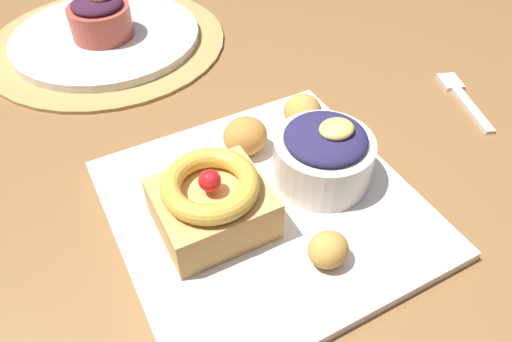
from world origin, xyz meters
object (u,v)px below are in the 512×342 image
cake_slice (212,202)px  fritter_back (303,112)px  front_plate (265,208)px  fork (462,97)px  back_plate (106,36)px  fritter_middle (245,136)px  fritter_front (328,250)px  berry_ramekin (324,155)px  back_ramekin (100,17)px

cake_slice → fritter_back: cake_slice is taller
front_plate → fork: 0.32m
back_plate → fork: back_plate is taller
fritter_middle → fork: bearing=-5.9°
fritter_front → fritter_middle: bearing=88.9°
back_plate → cake_slice: bearing=-90.9°
cake_slice → fritter_front: 0.11m
cake_slice → fork: size_ratio=0.81×
cake_slice → fritter_front: size_ratio=2.76×
berry_ramekin → fork: size_ratio=0.80×
berry_ramekin → back_ramekin: berry_ramekin is taller
cake_slice → fritter_back: bearing=29.8°
back_plate → fork: (0.37, -0.35, -0.01)m
fritter_front → fork: 0.33m
berry_ramekin → front_plate: bearing=-175.8°
cake_slice → berry_ramekin: (0.12, 0.00, 0.00)m
berry_ramekin → fork: 0.26m
back_ramekin → front_plate: bearing=-82.4°
cake_slice → fritter_middle: (0.07, 0.08, -0.01)m
fritter_front → back_plate: (-0.06, 0.48, -0.02)m
cake_slice → fritter_middle: 0.11m
fritter_back → fritter_middle: bearing=-173.8°
berry_ramekin → fritter_front: berry_ramekin is taller
berry_ramekin → fork: (0.25, 0.04, -0.04)m
cake_slice → berry_ramekin: berry_ramekin is taller
front_plate → back_ramekin: size_ratio=3.26×
berry_ramekin → fork: bearing=9.8°
fritter_back → back_ramekin: back_ramekin is taller
fritter_middle → fritter_back: bearing=6.2°
fritter_front → fritter_middle: fritter_middle is taller
cake_slice → fritter_front: cake_slice is taller
fritter_middle → berry_ramekin: bearing=-56.1°
fritter_middle → back_ramekin: bearing=102.7°
back_ramekin → fork: (0.37, -0.35, -0.04)m
berry_ramekin → back_plate: size_ratio=0.36×
berry_ramekin → back_plate: berry_ramekin is taller
front_plate → fork: bearing=8.6°
fritter_front → fritter_back: size_ratio=0.82×
fritter_front → back_plate: bearing=97.6°
berry_ramekin → fritter_back: 0.09m
fritter_front → back_ramekin: bearing=98.1°
cake_slice → fritter_middle: bearing=46.8°
cake_slice → fritter_middle: cake_slice is taller
fritter_front → back_plate: fritter_front is taller
berry_ramekin → fritter_back: (0.03, 0.08, -0.01)m
fritter_middle → back_plate: bearing=101.9°
berry_ramekin → fritter_middle: 0.09m
berry_ramekin → back_plate: (-0.12, 0.40, -0.03)m
fritter_middle → back_plate: size_ratio=0.18×
fritter_back → fork: 0.23m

